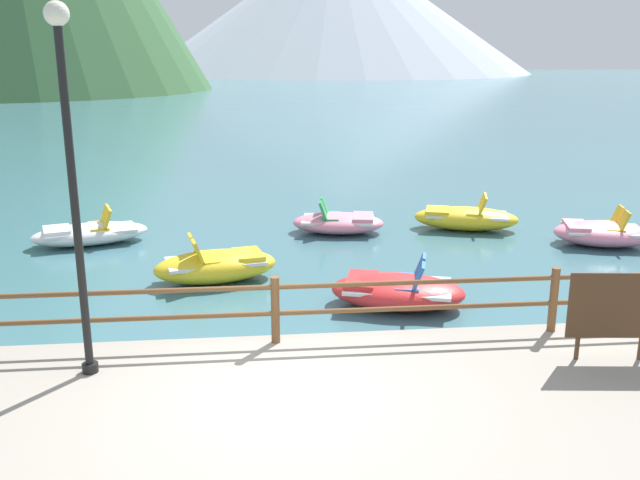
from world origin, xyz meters
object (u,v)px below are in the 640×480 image
pedal_boat_2 (397,290)px  pedal_boat_6 (339,222)px  lamp_post (71,163)px  sign_board (614,307)px  pedal_boat_5 (216,265)px  pedal_boat_0 (465,218)px  pedal_boat_3 (90,233)px  pedal_boat_1 (602,233)px

pedal_boat_2 → pedal_boat_6: pedal_boat_2 is taller
lamp_post → pedal_boat_2: 6.10m
lamp_post → pedal_boat_2: lamp_post is taller
sign_board → pedal_boat_2: 3.98m
lamp_post → pedal_boat_5: size_ratio=1.74×
sign_board → pedal_boat_6: bearing=106.5°
pedal_boat_0 → pedal_boat_3: 8.98m
pedal_boat_0 → pedal_boat_2: 5.78m
pedal_boat_1 → pedal_boat_3: bearing=173.7°
pedal_boat_1 → pedal_boat_3: (-11.64, 1.28, -0.03)m
lamp_post → pedal_boat_1: size_ratio=1.82×
pedal_boat_2 → pedal_boat_6: size_ratio=1.09×
lamp_post → pedal_boat_2: size_ratio=1.70×
pedal_boat_0 → pedal_boat_2: size_ratio=1.05×
pedal_boat_1 → pedal_boat_5: size_ratio=0.96×
pedal_boat_3 → pedal_boat_5: 4.21m
pedal_boat_1 → pedal_boat_2: size_ratio=0.94×
lamp_post → pedal_boat_2: (4.56, 2.95, -2.77)m
pedal_boat_5 → sign_board: bearing=-43.1°
pedal_boat_2 → lamp_post: bearing=-147.1°
pedal_boat_1 → pedal_boat_2: 6.42m
pedal_boat_5 → pedal_boat_2: bearing=-27.9°
pedal_boat_3 → pedal_boat_5: size_ratio=1.10×
pedal_boat_5 → pedal_boat_6: pedal_boat_5 is taller
pedal_boat_1 → pedal_boat_3: 11.71m
pedal_boat_2 → pedal_boat_3: bearing=143.0°
sign_board → pedal_boat_1: size_ratio=0.49×
pedal_boat_1 → pedal_boat_2: same height
pedal_boat_5 → pedal_boat_6: bearing=50.4°
pedal_boat_2 → pedal_boat_3: 7.73m
pedal_boat_6 → pedal_boat_0: bearing=-0.5°
lamp_post → pedal_boat_5: bearing=73.4°
pedal_boat_6 → pedal_boat_3: bearing=-175.7°
lamp_post → pedal_boat_0: 11.22m
pedal_boat_3 → pedal_boat_6: bearing=4.3°
pedal_boat_1 → pedal_boat_5: pedal_boat_5 is taller
sign_board → pedal_boat_6: size_ratio=0.50×
pedal_boat_1 → pedal_boat_3: size_ratio=0.87×
pedal_boat_5 → pedal_boat_0: bearing=29.5°
pedal_boat_1 → sign_board: bearing=-116.9°
pedal_boat_2 → sign_board: bearing=-57.1°
pedal_boat_6 → lamp_post: bearing=-117.6°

